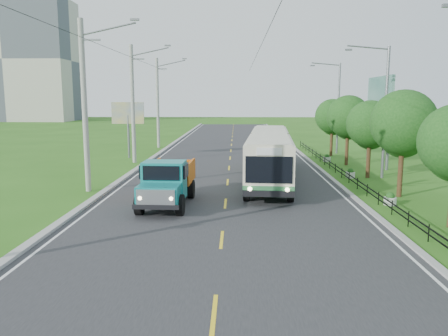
{
  "coord_description": "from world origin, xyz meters",
  "views": [
    {
      "loc": [
        0.54,
        -16.44,
        5.45
      ],
      "look_at": [
        -0.08,
        6.08,
        1.9
      ],
      "focal_mm": 35.0,
      "sensor_mm": 36.0,
      "label": 1
    }
  ],
  "objects_px": {
    "pole_far": "(158,103)",
    "streetlight_far": "(337,105)",
    "pole_mid": "(133,104)",
    "billboard_left": "(128,117)",
    "tree_fourth": "(370,127)",
    "tree_fifth": "(348,119)",
    "streetlight_mid": "(383,107)",
    "dump_truck": "(167,179)",
    "tree_third": "(403,126)",
    "planter_mid": "(350,174)",
    "pole_near": "(85,106)",
    "planter_near": "(390,199)",
    "planter_far": "(327,158)",
    "billboard_right": "(380,101)",
    "tree_back": "(333,118)",
    "bus": "(270,152)"
  },
  "relations": [
    {
      "from": "pole_near",
      "to": "planter_near",
      "type": "distance_m",
      "value": 17.79
    },
    {
      "from": "pole_mid",
      "to": "billboard_left",
      "type": "xyz_separation_m",
      "value": [
        -1.24,
        3.0,
        -1.23
      ]
    },
    {
      "from": "planter_near",
      "to": "planter_far",
      "type": "height_order",
      "value": "same"
    },
    {
      "from": "tree_back",
      "to": "tree_third",
      "type": "bearing_deg",
      "value": -90.0
    },
    {
      "from": "pole_far",
      "to": "billboard_right",
      "type": "height_order",
      "value": "pole_far"
    },
    {
      "from": "tree_fifth",
      "to": "billboard_left",
      "type": "bearing_deg",
      "value": 168.72
    },
    {
      "from": "tree_fifth",
      "to": "billboard_right",
      "type": "distance_m",
      "value": 2.87
    },
    {
      "from": "tree_back",
      "to": "streetlight_mid",
      "type": "height_order",
      "value": "streetlight_mid"
    },
    {
      "from": "pole_near",
      "to": "planter_near",
      "type": "xyz_separation_m",
      "value": [
        16.86,
        -3.0,
        -4.81
      ]
    },
    {
      "from": "tree_fourth",
      "to": "planter_near",
      "type": "distance_m",
      "value": 8.87
    },
    {
      "from": "tree_third",
      "to": "tree_fifth",
      "type": "relative_size",
      "value": 1.03
    },
    {
      "from": "tree_back",
      "to": "planter_near",
      "type": "distance_m",
      "value": 20.46
    },
    {
      "from": "pole_far",
      "to": "planter_far",
      "type": "relative_size",
      "value": 14.93
    },
    {
      "from": "tree_fifth",
      "to": "tree_third",
      "type": "bearing_deg",
      "value": -90.0
    },
    {
      "from": "streetlight_far",
      "to": "billboard_right",
      "type": "bearing_deg",
      "value": -78.29
    },
    {
      "from": "pole_near",
      "to": "planter_far",
      "type": "bearing_deg",
      "value": 37.63
    },
    {
      "from": "streetlight_mid",
      "to": "planter_near",
      "type": "distance_m",
      "value": 9.46
    },
    {
      "from": "streetlight_mid",
      "to": "dump_truck",
      "type": "bearing_deg",
      "value": -148.33
    },
    {
      "from": "planter_mid",
      "to": "bus",
      "type": "bearing_deg",
      "value": -172.92
    },
    {
      "from": "pole_far",
      "to": "planter_far",
      "type": "bearing_deg",
      "value": -33.12
    },
    {
      "from": "tree_back",
      "to": "bus",
      "type": "bearing_deg",
      "value": -118.61
    },
    {
      "from": "dump_truck",
      "to": "planter_far",
      "type": "bearing_deg",
      "value": 56.81
    },
    {
      "from": "tree_fourth",
      "to": "billboard_left",
      "type": "relative_size",
      "value": 1.04
    },
    {
      "from": "tree_fourth",
      "to": "tree_fifth",
      "type": "bearing_deg",
      "value": 90.0
    },
    {
      "from": "tree_third",
      "to": "planter_near",
      "type": "relative_size",
      "value": 8.96
    },
    {
      "from": "planter_near",
      "to": "billboard_right",
      "type": "height_order",
      "value": "billboard_right"
    },
    {
      "from": "pole_near",
      "to": "dump_truck",
      "type": "distance_m",
      "value": 7.3
    },
    {
      "from": "tree_fifth",
      "to": "dump_truck",
      "type": "height_order",
      "value": "tree_fifth"
    },
    {
      "from": "planter_mid",
      "to": "billboard_right",
      "type": "height_order",
      "value": "billboard_right"
    },
    {
      "from": "pole_far",
      "to": "streetlight_far",
      "type": "bearing_deg",
      "value": -14.81
    },
    {
      "from": "pole_mid",
      "to": "planter_mid",
      "type": "bearing_deg",
      "value": -22.54
    },
    {
      "from": "tree_fifth",
      "to": "planter_near",
      "type": "bearing_deg",
      "value": -95.08
    },
    {
      "from": "tree_third",
      "to": "dump_truck",
      "type": "xyz_separation_m",
      "value": [
        -12.84,
        -2.54,
        -2.62
      ]
    },
    {
      "from": "dump_truck",
      "to": "planter_near",
      "type": "bearing_deg",
      "value": 4.04
    },
    {
      "from": "tree_third",
      "to": "tree_fourth",
      "type": "distance_m",
      "value": 6.01
    },
    {
      "from": "tree_fifth",
      "to": "planter_far",
      "type": "relative_size",
      "value": 8.66
    },
    {
      "from": "pole_mid",
      "to": "pole_near",
      "type": "bearing_deg",
      "value": -90.0
    },
    {
      "from": "dump_truck",
      "to": "tree_third",
      "type": "bearing_deg",
      "value": 13.25
    },
    {
      "from": "tree_back",
      "to": "billboard_right",
      "type": "xyz_separation_m",
      "value": [
        2.44,
        -6.14,
        1.69
      ]
    },
    {
      "from": "pole_mid",
      "to": "streetlight_far",
      "type": "relative_size",
      "value": 1.1
    },
    {
      "from": "tree_fifth",
      "to": "bus",
      "type": "bearing_deg",
      "value": -135.65
    },
    {
      "from": "planter_mid",
      "to": "dump_truck",
      "type": "bearing_deg",
      "value": -144.04
    },
    {
      "from": "tree_third",
      "to": "billboard_left",
      "type": "distance_m",
      "value": 25.02
    },
    {
      "from": "pole_far",
      "to": "streetlight_far",
      "type": "height_order",
      "value": "pole_far"
    },
    {
      "from": "billboard_left",
      "to": "bus",
      "type": "distance_m",
      "value": 16.47
    },
    {
      "from": "tree_third",
      "to": "planter_far",
      "type": "height_order",
      "value": "tree_third"
    },
    {
      "from": "tree_fourth",
      "to": "streetlight_far",
      "type": "height_order",
      "value": "streetlight_far"
    },
    {
      "from": "tree_fourth",
      "to": "billboard_left",
      "type": "bearing_deg",
      "value": 153.01
    },
    {
      "from": "tree_third",
      "to": "planter_mid",
      "type": "distance_m",
      "value": 7.04
    },
    {
      "from": "tree_fourth",
      "to": "planter_near",
      "type": "relative_size",
      "value": 8.06
    }
  ]
}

